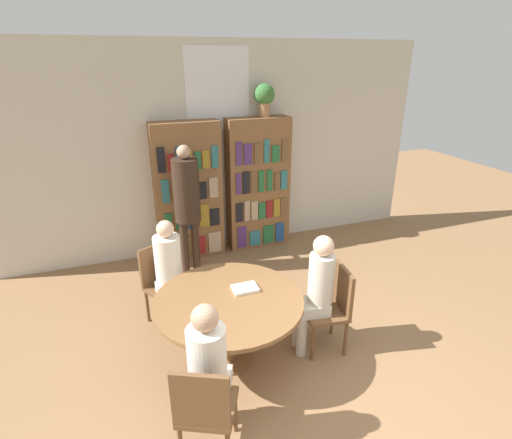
% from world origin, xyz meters
% --- Properties ---
extents(ground_plane, '(16.00, 16.00, 0.00)m').
position_xyz_m(ground_plane, '(0.00, 0.00, 0.00)').
color(ground_plane, olive).
extents(wall_back, '(6.40, 0.07, 3.00)m').
position_xyz_m(wall_back, '(0.00, 3.61, 1.51)').
color(wall_back, beige).
rests_on(wall_back, ground_plane).
extents(bookshelf_left, '(0.94, 0.34, 1.97)m').
position_xyz_m(bookshelf_left, '(-0.53, 3.42, 0.98)').
color(bookshelf_left, brown).
rests_on(bookshelf_left, ground_plane).
extents(bookshelf_right, '(0.94, 0.34, 1.97)m').
position_xyz_m(bookshelf_right, '(0.53, 3.42, 0.98)').
color(bookshelf_right, brown).
rests_on(bookshelf_right, ground_plane).
extents(flower_vase, '(0.29, 0.29, 0.45)m').
position_xyz_m(flower_vase, '(0.63, 3.42, 2.24)').
color(flower_vase, '#997047').
rests_on(flower_vase, bookshelf_right).
extents(reading_table, '(1.39, 1.39, 0.71)m').
position_xyz_m(reading_table, '(-0.65, 1.04, 0.61)').
color(reading_table, brown).
rests_on(reading_table, ground_plane).
extents(chair_near_camera, '(0.53, 0.53, 0.89)m').
position_xyz_m(chair_near_camera, '(-1.11, 0.11, 0.49)').
color(chair_near_camera, brown).
rests_on(chair_near_camera, ground_plane).
extents(chair_left_side, '(0.54, 0.54, 0.89)m').
position_xyz_m(chair_left_side, '(-1.14, 1.96, 0.49)').
color(chair_left_side, brown).
rests_on(chair_left_side, ground_plane).
extents(chair_far_side, '(0.45, 0.45, 0.89)m').
position_xyz_m(chair_far_side, '(0.37, 0.90, 0.49)').
color(chair_far_side, brown).
rests_on(chair_far_side, ground_plane).
extents(seated_reader_left, '(0.40, 0.42, 1.24)m').
position_xyz_m(seated_reader_left, '(-1.06, 1.80, 0.71)').
color(seated_reader_left, silver).
rests_on(seated_reader_left, ground_plane).
extents(seated_reader_right, '(0.38, 0.29, 1.25)m').
position_xyz_m(seated_reader_right, '(0.19, 0.92, 0.71)').
color(seated_reader_right, beige).
rests_on(seated_reader_right, ground_plane).
extents(seated_reader_back, '(0.39, 0.42, 1.25)m').
position_xyz_m(seated_reader_back, '(-1.03, 0.27, 0.72)').
color(seated_reader_back, silver).
rests_on(seated_reader_back, ground_plane).
extents(librarian_standing, '(0.34, 0.61, 1.76)m').
position_xyz_m(librarian_standing, '(-0.64, 2.92, 1.10)').
color(librarian_standing, '#332319').
rests_on(librarian_standing, ground_plane).
extents(open_book_on_table, '(0.24, 0.18, 0.03)m').
position_xyz_m(open_book_on_table, '(-0.46, 1.14, 0.72)').
color(open_book_on_table, silver).
rests_on(open_book_on_table, reading_table).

